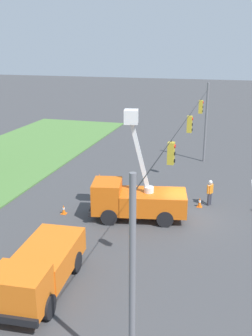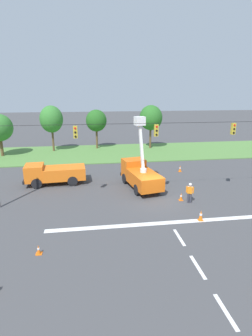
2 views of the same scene
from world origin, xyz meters
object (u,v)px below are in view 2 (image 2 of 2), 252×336
at_px(tree_west, 51,119).
at_px(tree_centre, 96,121).
at_px(road_worker, 190,192).
at_px(traffic_cone_foreground_right, 181,197).
at_px(traffic_cone_mid_left, 39,250).
at_px(traffic_cone_lane_edge_b, 127,171).
at_px(utility_truck_bucket_lift, 140,173).
at_px(traffic_cone_far_left, 201,215).
at_px(utility_truck_support_near, 54,173).
at_px(tree_east, 151,118).
at_px(traffic_cone_lane_edge_a, 180,169).

relative_size(tree_west, tree_centre, 1.12).
bearing_deg(tree_west, road_worker, -57.59).
height_order(traffic_cone_foreground_right, traffic_cone_mid_left, traffic_cone_foreground_right).
height_order(tree_centre, traffic_cone_lane_edge_b, tree_centre).
bearing_deg(utility_truck_bucket_lift, tree_centre, 100.97).
height_order(tree_west, traffic_cone_mid_left, tree_west).
distance_m(traffic_cone_mid_left, traffic_cone_far_left, 11.33).
bearing_deg(tree_centre, utility_truck_support_near, -106.84).
distance_m(traffic_cone_foreground_right, traffic_cone_lane_edge_b, 9.01).
bearing_deg(traffic_cone_mid_left, tree_east, 64.60).
bearing_deg(tree_east, utility_truck_support_near, -131.70).
xyz_separation_m(utility_truck_bucket_lift, traffic_cone_mid_left, (-7.92, -10.03, -1.12)).
relative_size(tree_east, traffic_cone_lane_edge_b, 11.05).
bearing_deg(utility_truck_support_near, traffic_cone_far_left, -39.74).
xyz_separation_m(traffic_cone_mid_left, traffic_cone_lane_edge_a, (13.57, 14.39, 0.10)).
xyz_separation_m(tree_west, tree_centre, (6.77, 0.97, -0.44)).
bearing_deg(tree_east, utility_truck_bucket_lift, -106.30).
xyz_separation_m(tree_east, utility_truck_bucket_lift, (-5.06, -17.30, -3.57)).
relative_size(tree_west, traffic_cone_far_left, 8.66).
xyz_separation_m(utility_truck_support_near, traffic_cone_lane_edge_b, (7.85, 2.43, -0.83)).
distance_m(tree_west, tree_east, 15.37).
height_order(tree_west, traffic_cone_foreground_right, tree_west).
xyz_separation_m(tree_centre, traffic_cone_lane_edge_b, (2.96, -13.72, -4.23)).
distance_m(tree_east, road_worker, 22.04).
distance_m(utility_truck_bucket_lift, traffic_cone_far_left, 8.11).
xyz_separation_m(traffic_cone_foreground_right, traffic_cone_mid_left, (-10.84, -6.32, -0.06)).
xyz_separation_m(tree_centre, utility_truck_support_near, (-4.89, -16.15, -3.40)).
distance_m(traffic_cone_lane_edge_a, traffic_cone_far_left, 12.06).
xyz_separation_m(utility_truck_bucket_lift, traffic_cone_lane_edge_a, (5.64, 4.35, -1.02)).
height_order(traffic_cone_lane_edge_b, traffic_cone_far_left, traffic_cone_far_left).
xyz_separation_m(traffic_cone_mid_left, traffic_cone_lane_edge_b, (7.34, 14.62, 0.02)).
xyz_separation_m(road_worker, traffic_cone_mid_left, (-11.35, -5.72, -0.72)).
relative_size(road_worker, traffic_cone_far_left, 2.19).
relative_size(utility_truck_support_near, traffic_cone_far_left, 7.61).
bearing_deg(utility_truck_bucket_lift, road_worker, -51.50).
relative_size(utility_truck_bucket_lift, traffic_cone_lane_edge_a, 9.06).
relative_size(tree_east, traffic_cone_far_left, 8.60).
bearing_deg(traffic_cone_far_left, utility_truck_support_near, 140.26).
bearing_deg(traffic_cone_foreground_right, tree_west, 122.16).
height_order(traffic_cone_mid_left, traffic_cone_far_left, traffic_cone_far_left).
relative_size(tree_centre, utility_truck_bucket_lift, 0.92).
relative_size(utility_truck_bucket_lift, traffic_cone_lane_edge_b, 10.85).
distance_m(tree_east, traffic_cone_mid_left, 30.63).
height_order(traffic_cone_lane_edge_a, traffic_cone_far_left, traffic_cone_far_left).
bearing_deg(tree_west, utility_truck_support_near, -82.94).
relative_size(utility_truck_bucket_lift, utility_truck_support_near, 1.11).
height_order(utility_truck_bucket_lift, traffic_cone_mid_left, utility_truck_bucket_lift).
bearing_deg(traffic_cone_mid_left, tree_centre, 81.22).
height_order(utility_truck_support_near, traffic_cone_lane_edge_b, utility_truck_support_near).
distance_m(utility_truck_bucket_lift, traffic_cone_lane_edge_b, 4.75).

